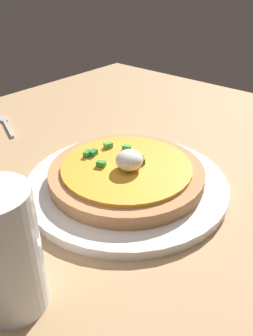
# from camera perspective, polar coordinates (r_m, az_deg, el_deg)

# --- Properties ---
(dining_table) EXTENTS (1.13, 0.74, 0.03)m
(dining_table) POSITION_cam_1_polar(r_m,az_deg,el_deg) (0.56, -11.83, -2.00)
(dining_table) COLOR tan
(dining_table) RESTS_ON ground
(plate) EXTENTS (0.29, 0.29, 0.01)m
(plate) POSITION_cam_1_polar(r_m,az_deg,el_deg) (0.50, 0.00, -2.60)
(plate) COLOR white
(plate) RESTS_ON dining_table
(pizza) EXTENTS (0.22, 0.22, 0.05)m
(pizza) POSITION_cam_1_polar(r_m,az_deg,el_deg) (0.49, 0.00, -0.74)
(pizza) COLOR tan
(pizza) RESTS_ON plate
(cup_near) EXTENTS (0.06, 0.06, 0.13)m
(cup_near) POSITION_cam_1_polar(r_m,az_deg,el_deg) (0.33, -19.48, -13.48)
(cup_near) COLOR silver
(cup_near) RESTS_ON dining_table
(fork) EXTENTS (0.05, 0.11, 0.01)m
(fork) POSITION_cam_1_polar(r_m,az_deg,el_deg) (0.74, -19.34, 6.84)
(fork) COLOR #B7B7BC
(fork) RESTS_ON dining_table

